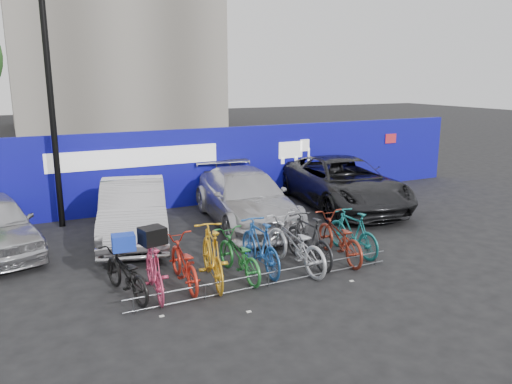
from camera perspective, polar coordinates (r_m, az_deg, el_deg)
ground at (r=10.32m, az=-0.11°, el=-9.53°), size 100.00×100.00×0.00m
hoarding at (r=15.41m, az=-9.89°, el=2.57°), size 22.00×0.18×2.40m
lamppost at (r=14.02m, az=-22.36°, el=9.28°), size 0.25×0.50×6.11m
bike_rack at (r=9.77m, az=1.46°, el=-9.86°), size 5.60×0.03×0.30m
car_1 at (r=12.72m, az=-13.82°, el=-2.07°), size 2.49×4.63×1.45m
car_2 at (r=13.68m, az=-1.23°, el=-0.63°), size 2.61×5.19×1.44m
car_3 at (r=15.65m, az=9.88°, el=1.07°), size 3.32×5.77×1.52m
bike_0 at (r=9.55m, az=-14.69°, el=-8.98°), size 0.97×1.81×0.90m
bike_1 at (r=9.46m, az=-11.57°, el=-8.71°), size 0.60×1.70×1.00m
bike_2 at (r=9.81m, az=-8.33°, el=-7.96°), size 0.70×1.82×0.94m
bike_3 at (r=9.80m, az=-5.03°, el=-7.18°), size 0.87×2.00×1.16m
bike_4 at (r=10.09m, az=-2.03°, el=-7.24°), size 0.71×1.80×0.93m
bike_5 at (r=10.35m, az=0.47°, el=-6.17°), size 0.57×1.86×1.11m
bike_6 at (r=10.52m, az=4.48°, el=-5.95°), size 0.89×2.12×1.09m
bike_7 at (r=10.79m, az=6.04°, el=-5.44°), size 0.53×1.84×1.11m
bike_8 at (r=11.17m, az=9.45°, el=-5.16°), size 0.86×1.98×1.01m
bike_9 at (r=11.56m, az=10.99°, el=-4.54°), size 0.59×1.74×1.03m
cargo_crate at (r=9.35m, az=-14.90°, el=-5.59°), size 0.43×0.34×0.29m
cargo_topcase at (r=9.23m, az=-11.75°, el=-4.91°), size 0.50×0.46×0.31m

